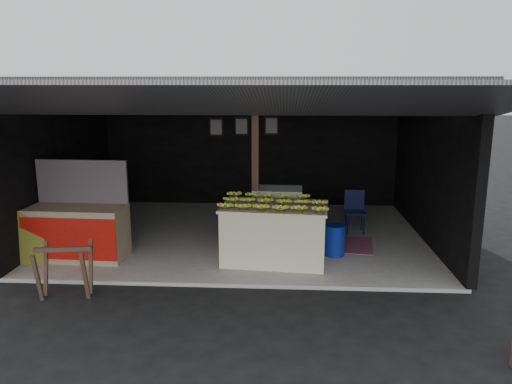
# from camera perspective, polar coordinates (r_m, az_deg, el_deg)

# --- Properties ---
(ground) EXTENTS (80.00, 80.00, 0.00)m
(ground) POSITION_cam_1_polar(r_m,az_deg,el_deg) (7.45, -3.31, -10.88)
(ground) COLOR black
(ground) RESTS_ON ground
(concrete_slab) EXTENTS (7.00, 5.00, 0.06)m
(concrete_slab) POSITION_cam_1_polar(r_m,az_deg,el_deg) (9.77, -1.63, -4.91)
(concrete_slab) COLOR gray
(concrete_slab) RESTS_ON ground
(shophouse) EXTENTS (7.40, 7.29, 3.02)m
(shophouse) POSITION_cam_1_polar(r_m,az_deg,el_deg) (9.68, -1.54, 7.44)
(shophouse) COLOR black
(shophouse) RESTS_ON ground
(banana_table) EXTENTS (1.79, 1.19, 0.94)m
(banana_table) POSITION_cam_1_polar(r_m,az_deg,el_deg) (8.18, 2.12, -4.72)
(banana_table) COLOR beige
(banana_table) RESTS_ON concrete_slab
(banana_pile) EXTENTS (1.65, 1.08, 0.19)m
(banana_pile) POSITION_cam_1_polar(r_m,az_deg,el_deg) (8.03, 2.15, -0.89)
(banana_pile) COLOR gold
(banana_pile) RESTS_ON banana_table
(white_crate) EXTENTS (0.92, 0.64, 1.00)m
(white_crate) POSITION_cam_1_polar(r_m,az_deg,el_deg) (9.20, 2.46, -2.60)
(white_crate) COLOR white
(white_crate) RESTS_ON concrete_slab
(neighbor_stall) EXTENTS (1.59, 0.76, 1.62)m
(neighbor_stall) POSITION_cam_1_polar(r_m,az_deg,el_deg) (8.81, -19.67, -4.10)
(neighbor_stall) COLOR #998466
(neighbor_stall) RESTS_ON concrete_slab
(green_signboard) EXTENTS (0.59, 0.11, 0.88)m
(green_signboard) POSITION_cam_1_polar(r_m,az_deg,el_deg) (8.84, -24.75, -4.79)
(green_signboard) COLOR black
(green_signboard) RESTS_ON concrete_slab
(sawhorse) EXTENTS (0.77, 0.76, 0.75)m
(sawhorse) POSITION_cam_1_polar(r_m,az_deg,el_deg) (7.41, -21.05, -7.91)
(sawhorse) COLOR #4B3425
(sawhorse) RESTS_ON ground
(water_barrel) EXTENTS (0.34, 0.34, 0.50)m
(water_barrel) POSITION_cam_1_polar(r_m,az_deg,el_deg) (8.60, 8.95, -5.56)
(water_barrel) COLOR #0D2295
(water_barrel) RESTS_ON concrete_slab
(plastic_chair) EXTENTS (0.39, 0.39, 0.82)m
(plastic_chair) POSITION_cam_1_polar(r_m,az_deg,el_deg) (9.95, 11.21, -1.78)
(plastic_chair) COLOR black
(plastic_chair) RESTS_ON concrete_slab
(magenta_rug) EXTENTS (1.62, 1.19, 0.01)m
(magenta_rug) POSITION_cam_1_polar(r_m,az_deg,el_deg) (9.25, 8.50, -5.83)
(magenta_rug) COLOR maroon
(magenta_rug) RESTS_ON concrete_slab
(picture_frames) EXTENTS (1.62, 0.04, 0.46)m
(picture_frames) POSITION_cam_1_polar(r_m,az_deg,el_deg) (11.77, -1.49, 7.51)
(picture_frames) COLOR black
(picture_frames) RESTS_ON shophouse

